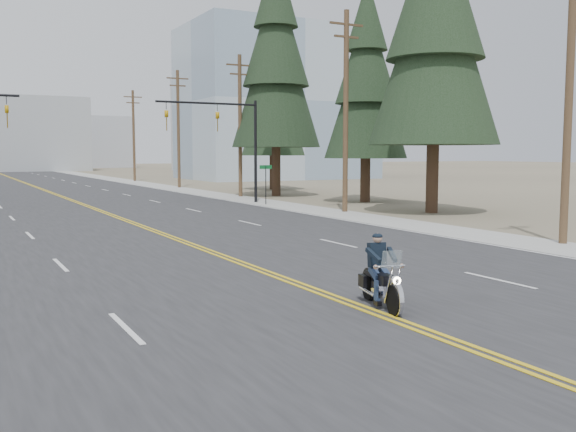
# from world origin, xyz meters

# --- Properties ---
(ground_plane) EXTENTS (400.00, 400.00, 0.00)m
(ground_plane) POSITION_xyz_m (0.00, 0.00, 0.00)
(ground_plane) COLOR #776D56
(ground_plane) RESTS_ON ground
(road) EXTENTS (20.00, 200.00, 0.01)m
(road) POSITION_xyz_m (0.00, 70.00, 0.01)
(road) COLOR #303033
(road) RESTS_ON ground
(sidewalk_right) EXTENTS (3.00, 200.00, 0.01)m
(sidewalk_right) POSITION_xyz_m (11.50, 70.00, 0.01)
(sidewalk_right) COLOR #A5A5A0
(sidewalk_right) RESTS_ON ground
(traffic_mast_right) EXTENTS (7.10, 0.26, 7.00)m
(traffic_mast_right) POSITION_xyz_m (8.98, 32.00, 4.94)
(traffic_mast_right) COLOR black
(traffic_mast_right) RESTS_ON ground
(street_sign) EXTENTS (0.90, 0.06, 2.62)m
(street_sign) POSITION_xyz_m (10.80, 30.00, 1.80)
(street_sign) COLOR black
(street_sign) RESTS_ON ground
(utility_pole_a) EXTENTS (2.20, 0.30, 11.00)m
(utility_pole_a) POSITION_xyz_m (12.50, 8.00, 5.73)
(utility_pole_a) COLOR brown
(utility_pole_a) RESTS_ON ground
(utility_pole_b) EXTENTS (2.20, 0.30, 11.50)m
(utility_pole_b) POSITION_xyz_m (12.50, 23.00, 5.98)
(utility_pole_b) COLOR brown
(utility_pole_b) RESTS_ON ground
(utility_pole_c) EXTENTS (2.20, 0.30, 11.00)m
(utility_pole_c) POSITION_xyz_m (12.50, 38.00, 5.73)
(utility_pole_c) COLOR brown
(utility_pole_c) RESTS_ON ground
(utility_pole_d) EXTENTS (2.20, 0.30, 11.50)m
(utility_pole_d) POSITION_xyz_m (12.50, 53.00, 5.98)
(utility_pole_d) COLOR brown
(utility_pole_d) RESTS_ON ground
(utility_pole_e) EXTENTS (2.20, 0.30, 11.00)m
(utility_pole_e) POSITION_xyz_m (12.50, 70.00, 5.73)
(utility_pole_e) COLOR brown
(utility_pole_e) RESTS_ON ground
(glass_building) EXTENTS (24.00, 16.00, 20.00)m
(glass_building) POSITION_xyz_m (32.00, 70.00, 10.00)
(glass_building) COLOR #9EB5CC
(glass_building) RESTS_ON ground
(haze_bldg_b) EXTENTS (18.00, 14.00, 14.00)m
(haze_bldg_b) POSITION_xyz_m (8.00, 125.00, 7.00)
(haze_bldg_b) COLOR #ADB2B7
(haze_bldg_b) RESTS_ON ground
(haze_bldg_c) EXTENTS (16.00, 12.00, 18.00)m
(haze_bldg_c) POSITION_xyz_m (40.00, 110.00, 9.00)
(haze_bldg_c) COLOR #B7BCC6
(haze_bldg_c) RESTS_ON ground
(haze_bldg_e) EXTENTS (14.00, 14.00, 12.00)m
(haze_bldg_e) POSITION_xyz_m (25.00, 150.00, 6.00)
(haze_bldg_e) COLOR #B7BCC6
(haze_bldg_e) RESTS_ON ground
(motorcyclist) EXTENTS (1.40, 2.25, 1.63)m
(motorcyclist) POSITION_xyz_m (0.43, 3.07, 0.82)
(motorcyclist) COLOR black
(motorcyclist) RESTS_ON ground
(conifer_near) EXTENTS (7.36, 7.36, 19.47)m
(conifer_near) POSITION_xyz_m (16.66, 20.28, 11.18)
(conifer_near) COLOR #382619
(conifer_near) RESTS_ON ground
(conifer_mid) EXTENTS (5.75, 5.75, 15.34)m
(conifer_mid) POSITION_xyz_m (17.95, 28.78, 8.81)
(conifer_mid) COLOR #382619
(conifer_mid) RESTS_ON ground
(conifer_tall) EXTENTS (7.01, 7.01, 19.48)m
(conifer_tall) POSITION_xyz_m (15.42, 37.53, 11.19)
(conifer_tall) COLOR #382619
(conifer_tall) RESTS_ON ground
(conifer_far) EXTENTS (5.98, 5.98, 16.02)m
(conifer_far) POSITION_xyz_m (19.33, 45.79, 9.19)
(conifer_far) COLOR #382619
(conifer_far) RESTS_ON ground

